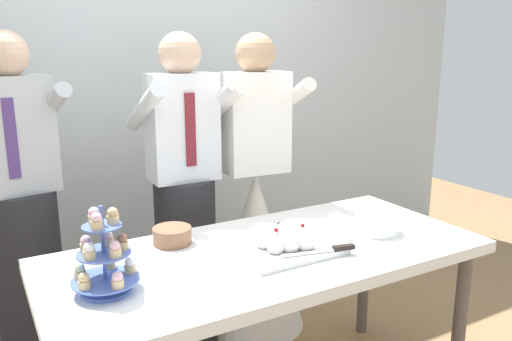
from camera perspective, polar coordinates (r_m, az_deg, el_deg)
name	(u,v)px	position (r m, az deg, el deg)	size (l,w,h in m)	color
rear_wall	(147,69)	(3.32, -12.12, 10.97)	(5.20, 0.10, 2.90)	silver
dessert_table	(268,267)	(2.14, 1.39, -10.68)	(1.80, 0.80, 0.78)	white
cupcake_stand	(104,259)	(1.80, -16.56, -9.48)	(0.23, 0.23, 0.31)	#4C66B2
main_cake_tray	(286,242)	(2.09, 3.32, -7.94)	(0.43, 0.33, 0.12)	silver
plate_stack	(377,225)	(2.36, 13.33, -5.95)	(0.20, 0.20, 0.07)	white
round_cake	(172,238)	(2.17, -9.33, -7.41)	(0.24, 0.24, 0.08)	white
person_groom	(185,211)	(2.72, -7.93, -4.48)	(0.46, 0.49, 1.66)	#232328
person_bride	(255,230)	(2.90, -0.06, -6.61)	(0.56, 0.56, 1.66)	white
person_guest	(24,226)	(2.70, -24.50, -5.70)	(0.54, 0.56, 1.66)	#232328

